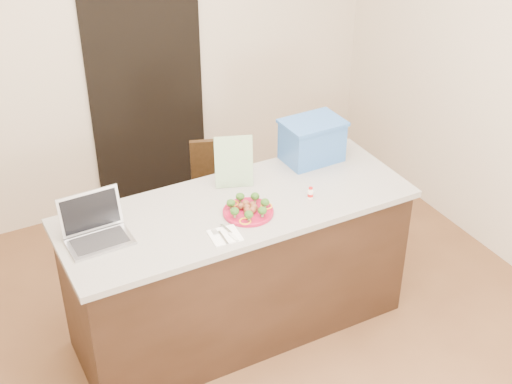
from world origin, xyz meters
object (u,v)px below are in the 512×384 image
plate (248,212)px  blue_box (312,140)px  napkin (225,235)px  chair (227,196)px  yogurt_bottle (310,194)px  laptop (95,227)px  island (238,268)px

plate → blue_box: blue_box is taller
napkin → chair: size_ratio=0.18×
yogurt_bottle → laptop: 1.23m
napkin → laptop: 0.69m
island → napkin: (-0.20, -0.24, 0.46)m
chair → laptop: bearing=-130.6°
island → napkin: napkin is taller
yogurt_bottle → laptop: (-1.22, 0.21, 0.03)m
plate → napkin: size_ratio=1.81×
island → chair: 0.74m
blue_box → yogurt_bottle: bearing=-123.6°
napkin → yogurt_bottle: bearing=10.1°
plate → napkin: bearing=-147.1°
laptop → yogurt_bottle: bearing=-11.4°
plate → blue_box: size_ratio=0.76×
blue_box → island: bearing=-159.9°
plate → laptop: (-0.82, 0.18, 0.05)m
island → blue_box: (0.65, 0.25, 0.59)m
napkin → blue_box: 0.99m
laptop → chair: (1.07, 0.62, -0.47)m
plate → yogurt_bottle: bearing=-4.2°
island → plate: plate is taller
napkin → island: bearing=51.0°
napkin → laptop: bearing=152.6°
yogurt_bottle → blue_box: 0.47m
island → chair: (0.26, 0.70, 0.05)m
plate → chair: 0.94m
laptop → chair: 1.32m
chair → plate: bearing=-87.8°
yogurt_bottle → chair: bearing=100.0°
chair → yogurt_bottle: bearing=-60.7°
island → yogurt_bottle: (0.41, -0.13, 0.49)m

